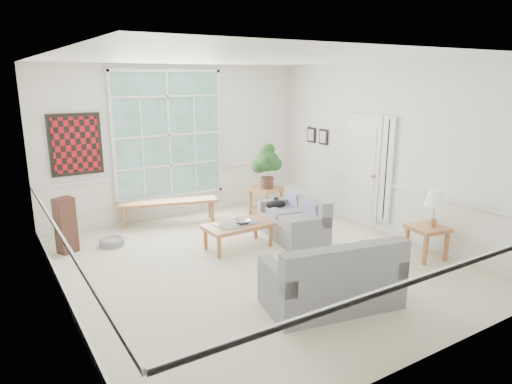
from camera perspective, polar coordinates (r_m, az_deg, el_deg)
floor at (r=7.11m, az=0.17°, el=-8.72°), size 5.50×6.00×0.01m
ceiling at (r=6.55m, az=0.19°, el=16.27°), size 5.50×6.00×0.02m
wall_back at (r=9.31m, az=-9.73°, el=6.20°), size 5.50×0.02×3.00m
wall_front at (r=4.49m, az=20.98°, el=-3.10°), size 5.50×0.02×3.00m
wall_left at (r=5.74m, az=-23.80°, el=0.25°), size 0.02×6.00×3.00m
wall_right at (r=8.43m, az=16.28°, el=5.02°), size 0.02×6.00×3.00m
window_back at (r=9.18m, az=-10.83°, el=6.99°), size 2.30×0.08×2.40m
entry_door at (r=8.89m, az=13.05°, el=2.72°), size 0.08×0.90×2.10m
door_sidelight at (r=8.44m, az=16.09°, el=2.63°), size 0.08×0.26×1.90m
wall_art at (r=8.71m, az=-21.61°, el=5.54°), size 0.90×0.06×1.10m
wall_frame_near at (r=9.64m, az=8.39°, el=6.82°), size 0.04×0.26×0.32m
wall_frame_far at (r=9.95m, az=6.90°, el=7.10°), size 0.04×0.26×0.32m
loveseat_right at (r=8.01m, az=4.57°, el=-3.07°), size 1.00×1.56×0.78m
loveseat_front at (r=5.76m, az=9.43°, el=-9.78°), size 1.77×1.15×0.88m
coffee_table at (r=7.58m, az=-2.22°, el=-5.49°), size 1.13×0.63×0.42m
pewter_bowl at (r=7.51m, az=-1.73°, el=-3.68°), size 0.33×0.33×0.08m
window_bench at (r=9.01m, az=-10.89°, el=-2.46°), size 1.91×0.87×0.44m
end_table at (r=9.38m, az=1.24°, el=-1.13°), size 0.69×0.69×0.57m
houseplant at (r=9.16m, az=1.40°, el=3.25°), size 0.61×0.61×0.91m
side_table at (r=7.61m, az=20.51°, el=-5.91°), size 0.59×0.59×0.53m
table_lamp at (r=7.47m, az=21.42°, el=-1.97°), size 0.38×0.38×0.57m
pet_bed at (r=8.11m, az=-17.56°, el=-5.93°), size 0.49×0.49×0.12m
floor_speaker at (r=7.93m, az=-22.70°, el=-3.87°), size 0.35×0.32×0.91m
cat at (r=8.39m, az=2.53°, el=-1.54°), size 0.42×0.34×0.18m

